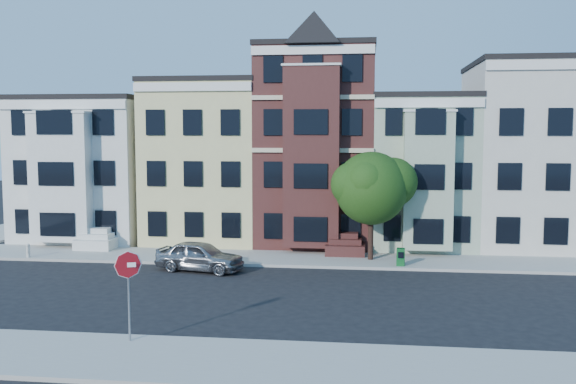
# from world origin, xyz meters

# --- Properties ---
(ground) EXTENTS (120.00, 120.00, 0.00)m
(ground) POSITION_xyz_m (0.00, 0.00, 0.00)
(ground) COLOR black
(far_sidewalk) EXTENTS (60.00, 4.00, 0.15)m
(far_sidewalk) POSITION_xyz_m (0.00, 8.00, 0.07)
(far_sidewalk) COLOR #9E9B93
(far_sidewalk) RESTS_ON ground
(near_sidewalk) EXTENTS (60.00, 4.00, 0.15)m
(near_sidewalk) POSITION_xyz_m (0.00, -8.00, 0.07)
(near_sidewalk) COLOR #9E9B93
(near_sidewalk) RESTS_ON ground
(house_white) EXTENTS (8.00, 9.00, 9.00)m
(house_white) POSITION_xyz_m (-15.00, 14.50, 4.50)
(house_white) COLOR silver
(house_white) RESTS_ON ground
(house_yellow) EXTENTS (7.00, 9.00, 10.00)m
(house_yellow) POSITION_xyz_m (-7.00, 14.50, 5.00)
(house_yellow) COLOR beige
(house_yellow) RESTS_ON ground
(house_brown) EXTENTS (7.00, 9.00, 12.00)m
(house_brown) POSITION_xyz_m (0.00, 14.50, 6.00)
(house_brown) COLOR #411D1A
(house_brown) RESTS_ON ground
(house_green) EXTENTS (6.00, 9.00, 9.00)m
(house_green) POSITION_xyz_m (6.50, 14.50, 4.50)
(house_green) COLOR #9DAE93
(house_green) RESTS_ON ground
(house_cream) EXTENTS (8.00, 9.00, 11.00)m
(house_cream) POSITION_xyz_m (13.50, 14.50, 5.50)
(house_cream) COLOR beige
(house_cream) RESTS_ON ground
(street_tree) EXTENTS (6.79, 6.79, 7.23)m
(street_tree) POSITION_xyz_m (3.36, 8.01, 3.77)
(street_tree) COLOR #2B5319
(street_tree) RESTS_ON far_sidewalk
(parked_car) EXTENTS (4.79, 2.71, 1.54)m
(parked_car) POSITION_xyz_m (-5.26, 4.73, 0.77)
(parked_car) COLOR gray
(parked_car) RESTS_ON ground
(newspaper_box) EXTENTS (0.45, 0.41, 0.91)m
(newspaper_box) POSITION_xyz_m (4.90, 6.55, 0.61)
(newspaper_box) COLOR #0E5020
(newspaper_box) RESTS_ON far_sidewalk
(fire_hydrant) EXTENTS (0.25, 0.25, 0.60)m
(fire_hydrant) POSITION_xyz_m (-15.40, 6.30, 0.45)
(fire_hydrant) COLOR beige
(fire_hydrant) RESTS_ON far_sidewalk
(stop_sign) EXTENTS (0.94, 0.39, 3.42)m
(stop_sign) POSITION_xyz_m (-4.64, -6.64, 1.86)
(stop_sign) COLOR #B01219
(stop_sign) RESTS_ON near_sidewalk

